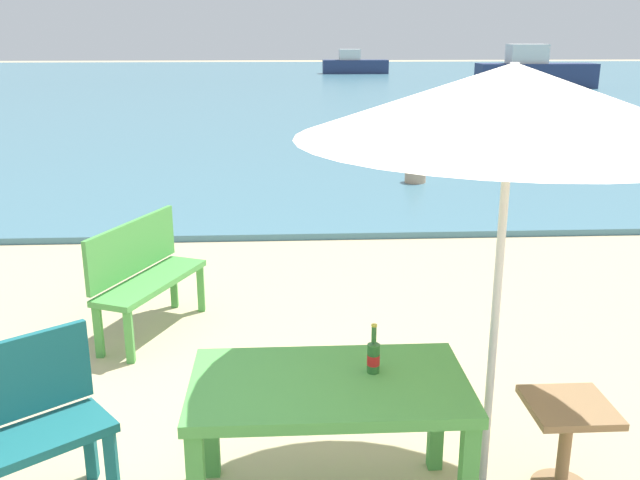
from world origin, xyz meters
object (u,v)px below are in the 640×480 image
(swimmer_person, at_px, (415,173))
(boat_ferry, at_px, (354,65))
(side_table_wood, at_px, (566,434))
(bench_green_left, at_px, (144,271))
(boat_cargo_ship, at_px, (534,72))
(picnic_table_green, at_px, (329,400))
(patio_umbrella, at_px, (512,102))
(beer_bottle_amber, at_px, (373,355))

(swimmer_person, distance_m, boat_ferry, 30.57)
(side_table_wood, xyz_separation_m, swimmer_person, (0.65, 7.84, -0.11))
(bench_green_left, relative_size, boat_cargo_ship, 0.25)
(picnic_table_green, relative_size, boat_cargo_ship, 0.28)
(picnic_table_green, xyz_separation_m, boat_ferry, (4.08, 38.41, -0.08))
(patio_umbrella, distance_m, boat_cargo_ship, 28.92)
(boat_cargo_ship, bearing_deg, boat_ferry, 121.06)
(patio_umbrella, bearing_deg, boat_cargo_ship, 70.00)
(beer_bottle_amber, relative_size, bench_green_left, 0.21)
(bench_green_left, bearing_deg, boat_cargo_ship, 64.04)
(patio_umbrella, relative_size, boat_cargo_ship, 0.46)
(bench_green_left, bearing_deg, swimmer_person, 59.03)
(side_table_wood, height_order, bench_green_left, bench_green_left)
(bench_green_left, height_order, swimmer_person, bench_green_left)
(patio_umbrella, distance_m, bench_green_left, 3.53)
(side_table_wood, relative_size, boat_ferry, 0.14)
(patio_umbrella, bearing_deg, side_table_wood, -12.93)
(patio_umbrella, xyz_separation_m, boat_ferry, (3.20, 38.24, -1.54))
(bench_green_left, xyz_separation_m, boat_cargo_ship, (12.14, 24.93, 0.20))
(side_table_wood, distance_m, boat_cargo_ship, 28.84)
(swimmer_person, bearing_deg, bench_green_left, -120.97)
(patio_umbrella, xyz_separation_m, bench_green_left, (-2.26, 2.21, -1.58))
(beer_bottle_amber, distance_m, side_table_wood, 1.17)
(picnic_table_green, xyz_separation_m, side_table_wood, (1.29, 0.08, -0.30))
(picnic_table_green, height_order, beer_bottle_amber, beer_bottle_amber)
(boat_ferry, bearing_deg, patio_umbrella, -94.78)
(patio_umbrella, bearing_deg, beer_bottle_amber, -171.00)
(patio_umbrella, distance_m, side_table_wood, 1.81)
(side_table_wood, bearing_deg, swimmer_person, 85.23)
(side_table_wood, bearing_deg, bench_green_left, 139.21)
(beer_bottle_amber, height_order, swimmer_person, beer_bottle_amber)
(boat_cargo_ship, bearing_deg, bench_green_left, -115.96)
(beer_bottle_amber, height_order, boat_cargo_ship, boat_cargo_ship)
(swimmer_person, height_order, boat_cargo_ship, boat_cargo_ship)
(bench_green_left, height_order, boat_cargo_ship, boat_cargo_ship)
(patio_umbrella, xyz_separation_m, boat_cargo_ship, (9.88, 27.14, -1.38))
(bench_green_left, xyz_separation_m, boat_ferry, (5.46, 36.03, 0.03))
(boat_ferry, bearing_deg, bench_green_left, -98.62)
(picnic_table_green, relative_size, beer_bottle_amber, 5.28)
(patio_umbrella, height_order, bench_green_left, patio_umbrella)
(beer_bottle_amber, relative_size, boat_cargo_ship, 0.05)
(patio_umbrella, xyz_separation_m, side_table_wood, (0.41, -0.09, -1.76))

